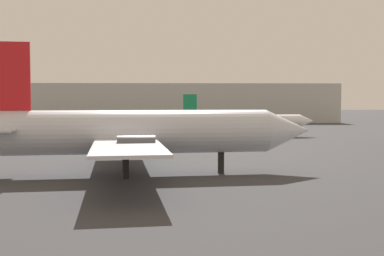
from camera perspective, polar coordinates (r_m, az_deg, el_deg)
The scene contains 3 objects.
airplane_on_taxiway at distance 41.18m, azimuth -6.53°, elevation -0.49°, with size 30.16×27.57×10.90m.
airplane_far_left at distance 83.27m, azimuth 5.84°, elevation 0.74°, with size 24.87×20.36×7.23m.
terminal_building at distance 146.37m, azimuth -1.68°, elevation 2.92°, with size 89.52×25.99×10.83m, color #B7B7B2.
Camera 1 is at (4.25, -11.54, 6.27)m, focal length 46.06 mm.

